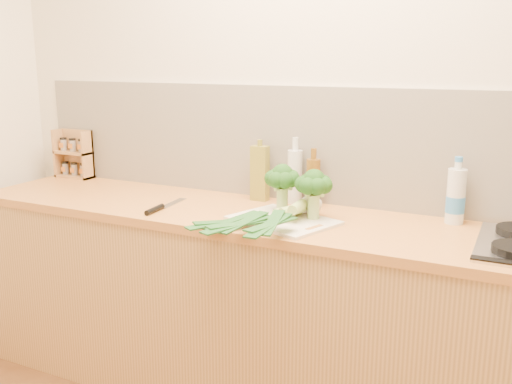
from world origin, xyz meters
TOP-DOWN VIEW (x-y plane):
  - room_shell at (0.00, 1.49)m, footprint 3.50×3.50m
  - counter at (0.00, 1.20)m, footprint 3.20×0.62m
  - chopping_board at (-0.02, 1.12)m, footprint 0.49×0.42m
  - broccoli_left at (-0.08, 1.24)m, footprint 0.15×0.16m
  - broccoli_right at (0.09, 1.18)m, footprint 0.15×0.16m
  - leek_front at (-0.06, 1.09)m, footprint 0.37×0.57m
  - leek_mid at (-0.01, 1.05)m, footprint 0.27×0.62m
  - leek_back at (0.04, 1.03)m, footprint 0.10×0.62m
  - chefs_knife at (-0.60, 1.05)m, footprint 0.06×0.33m
  - spice_rack at (-1.45, 1.44)m, footprint 0.23×0.09m
  - oil_tin at (-0.27, 1.41)m, footprint 0.08×0.05m
  - glass_bottle at (-0.10, 1.44)m, footprint 0.07×0.07m
  - amber_bottle at (-0.00, 1.42)m, footprint 0.06×0.06m
  - water_bottle at (0.62, 1.41)m, footprint 0.08×0.08m

SIDE VIEW (x-z plane):
  - counter at x=0.00m, z-range 0.00..0.90m
  - chopping_board at x=-0.02m, z-range 0.90..0.91m
  - chefs_knife at x=-0.60m, z-range 0.90..0.92m
  - leek_front at x=-0.06m, z-range 0.91..0.96m
  - leek_mid at x=-0.01m, z-range 0.93..0.97m
  - leek_back at x=0.04m, z-range 0.95..0.99m
  - water_bottle at x=0.62m, z-range 0.88..1.14m
  - amber_bottle at x=0.00m, z-range 0.88..1.15m
  - spice_rack at x=-1.45m, z-range 0.88..1.15m
  - glass_bottle at x=-0.10m, z-range 0.88..1.19m
  - oil_tin at x=-0.27m, z-range 0.89..1.18m
  - broccoli_left at x=-0.08m, z-range 0.95..1.16m
  - broccoli_right at x=0.09m, z-range 0.95..1.16m
  - room_shell at x=0.00m, z-range -0.58..2.92m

